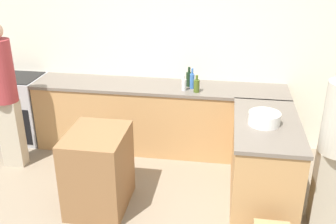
{
  "coord_description": "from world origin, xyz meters",
  "views": [
    {
      "loc": [
        0.88,
        -2.85,
        2.65
      ],
      "look_at": [
        0.28,
        0.98,
        0.98
      ],
      "focal_mm": 42.0,
      "sensor_mm": 36.0,
      "label": 1
    }
  ],
  "objects_px": {
    "island_table": "(98,170)",
    "wine_bottle_dark": "(189,79)",
    "range_oven": "(22,108)",
    "mixing_bowl": "(264,118)",
    "olive_oil_bottle": "(197,85)",
    "person_by_range": "(4,91)",
    "vinegar_bottle_clear": "(184,84)",
    "water_bottle_blue": "(192,80)"
  },
  "relations": [
    {
      "from": "island_table",
      "to": "wine_bottle_dark",
      "type": "xyz_separation_m",
      "value": [
        0.8,
        1.41,
        0.6
      ]
    },
    {
      "from": "range_oven",
      "to": "mixing_bowl",
      "type": "height_order",
      "value": "mixing_bowl"
    },
    {
      "from": "olive_oil_bottle",
      "to": "person_by_range",
      "type": "height_order",
      "value": "person_by_range"
    },
    {
      "from": "vinegar_bottle_clear",
      "to": "island_table",
      "type": "bearing_deg",
      "value": -121.49
    },
    {
      "from": "mixing_bowl",
      "to": "person_by_range",
      "type": "bearing_deg",
      "value": 174.4
    },
    {
      "from": "person_by_range",
      "to": "range_oven",
      "type": "bearing_deg",
      "value": 108.91
    },
    {
      "from": "wine_bottle_dark",
      "to": "person_by_range",
      "type": "xyz_separation_m",
      "value": [
        -2.15,
        -0.76,
        -0.02
      ]
    },
    {
      "from": "island_table",
      "to": "person_by_range",
      "type": "distance_m",
      "value": 1.61
    },
    {
      "from": "olive_oil_bottle",
      "to": "wine_bottle_dark",
      "type": "xyz_separation_m",
      "value": [
        -0.12,
        0.21,
        0.01
      ]
    },
    {
      "from": "range_oven",
      "to": "olive_oil_bottle",
      "type": "height_order",
      "value": "olive_oil_bottle"
    },
    {
      "from": "mixing_bowl",
      "to": "olive_oil_bottle",
      "type": "bearing_deg",
      "value": 132.6
    },
    {
      "from": "wine_bottle_dark",
      "to": "vinegar_bottle_clear",
      "type": "bearing_deg",
      "value": -103.9
    },
    {
      "from": "vinegar_bottle_clear",
      "to": "olive_oil_bottle",
      "type": "bearing_deg",
      "value": -12.56
    },
    {
      "from": "water_bottle_blue",
      "to": "vinegar_bottle_clear",
      "type": "bearing_deg",
      "value": -135.18
    },
    {
      "from": "olive_oil_bottle",
      "to": "person_by_range",
      "type": "distance_m",
      "value": 2.34
    },
    {
      "from": "water_bottle_blue",
      "to": "person_by_range",
      "type": "xyz_separation_m",
      "value": [
        -2.2,
        -0.67,
        -0.02
      ]
    },
    {
      "from": "olive_oil_bottle",
      "to": "wine_bottle_dark",
      "type": "height_order",
      "value": "wine_bottle_dark"
    },
    {
      "from": "island_table",
      "to": "vinegar_bottle_clear",
      "type": "bearing_deg",
      "value": 58.51
    },
    {
      "from": "range_oven",
      "to": "olive_oil_bottle",
      "type": "xyz_separation_m",
      "value": [
        2.52,
        -0.18,
        0.55
      ]
    },
    {
      "from": "mixing_bowl",
      "to": "range_oven",
      "type": "bearing_deg",
      "value": 162.81
    },
    {
      "from": "mixing_bowl",
      "to": "water_bottle_blue",
      "type": "bearing_deg",
      "value": 130.98
    },
    {
      "from": "vinegar_bottle_clear",
      "to": "wine_bottle_dark",
      "type": "bearing_deg",
      "value": 76.1
    },
    {
      "from": "person_by_range",
      "to": "water_bottle_blue",
      "type": "bearing_deg",
      "value": 16.96
    },
    {
      "from": "olive_oil_bottle",
      "to": "vinegar_bottle_clear",
      "type": "relative_size",
      "value": 1.09
    },
    {
      "from": "range_oven",
      "to": "island_table",
      "type": "relative_size",
      "value": 1.08
    },
    {
      "from": "vinegar_bottle_clear",
      "to": "water_bottle_blue",
      "type": "relative_size",
      "value": 0.76
    },
    {
      "from": "island_table",
      "to": "wine_bottle_dark",
      "type": "distance_m",
      "value": 1.73
    },
    {
      "from": "island_table",
      "to": "vinegar_bottle_clear",
      "type": "xyz_separation_m",
      "value": [
        0.76,
        1.24,
        0.58
      ]
    },
    {
      "from": "water_bottle_blue",
      "to": "person_by_range",
      "type": "height_order",
      "value": "person_by_range"
    },
    {
      "from": "person_by_range",
      "to": "island_table",
      "type": "bearing_deg",
      "value": -25.9
    },
    {
      "from": "mixing_bowl",
      "to": "vinegar_bottle_clear",
      "type": "distance_m",
      "value": 1.28
    },
    {
      "from": "mixing_bowl",
      "to": "water_bottle_blue",
      "type": "relative_size",
      "value": 1.22
    },
    {
      "from": "olive_oil_bottle",
      "to": "person_by_range",
      "type": "bearing_deg",
      "value": -166.56
    },
    {
      "from": "vinegar_bottle_clear",
      "to": "mixing_bowl",
      "type": "bearing_deg",
      "value": -43.15
    },
    {
      "from": "mixing_bowl",
      "to": "wine_bottle_dark",
      "type": "relative_size",
      "value": 1.27
    },
    {
      "from": "island_table",
      "to": "mixing_bowl",
      "type": "distance_m",
      "value": 1.82
    },
    {
      "from": "olive_oil_bottle",
      "to": "water_bottle_blue",
      "type": "relative_size",
      "value": 0.83
    },
    {
      "from": "water_bottle_blue",
      "to": "wine_bottle_dark",
      "type": "xyz_separation_m",
      "value": [
        -0.05,
        0.08,
        -0.0
      ]
    },
    {
      "from": "olive_oil_bottle",
      "to": "water_bottle_blue",
      "type": "xyz_separation_m",
      "value": [
        -0.07,
        0.13,
        0.02
      ]
    },
    {
      "from": "mixing_bowl",
      "to": "olive_oil_bottle",
      "type": "height_order",
      "value": "olive_oil_bottle"
    },
    {
      "from": "range_oven",
      "to": "vinegar_bottle_clear",
      "type": "bearing_deg",
      "value": -3.42
    },
    {
      "from": "olive_oil_bottle",
      "to": "mixing_bowl",
      "type": "bearing_deg",
      "value": -47.4
    }
  ]
}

